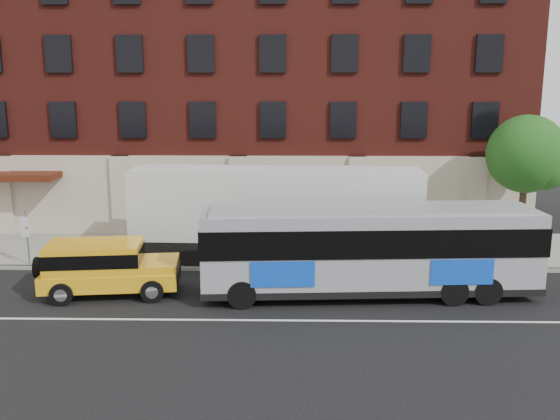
{
  "coord_description": "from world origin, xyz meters",
  "views": [
    {
      "loc": [
        2.65,
        -18.33,
        7.7
      ],
      "look_at": [
        2.22,
        5.5,
        2.71
      ],
      "focal_mm": 38.67,
      "sensor_mm": 36.0,
      "label": 1
    }
  ],
  "objects_px": {
    "street_tree": "(527,157)",
    "shipping_container": "(276,217)",
    "sign_pole": "(27,235)",
    "yellow_suv": "(104,265)",
    "city_bus": "(370,247)"
  },
  "relations": [
    {
      "from": "sign_pole",
      "to": "street_tree",
      "type": "height_order",
      "value": "street_tree"
    },
    {
      "from": "sign_pole",
      "to": "yellow_suv",
      "type": "bearing_deg",
      "value": -37.04
    },
    {
      "from": "city_bus",
      "to": "yellow_suv",
      "type": "bearing_deg",
      "value": -179.51
    },
    {
      "from": "street_tree",
      "to": "sign_pole",
      "type": "bearing_deg",
      "value": -171.39
    },
    {
      "from": "street_tree",
      "to": "city_bus",
      "type": "bearing_deg",
      "value": -141.0
    },
    {
      "from": "street_tree",
      "to": "yellow_suv",
      "type": "distance_m",
      "value": 19.23
    },
    {
      "from": "yellow_suv",
      "to": "shipping_container",
      "type": "bearing_deg",
      "value": 34.7
    },
    {
      "from": "street_tree",
      "to": "shipping_container",
      "type": "relative_size",
      "value": 0.5
    },
    {
      "from": "city_bus",
      "to": "shipping_container",
      "type": "xyz_separation_m",
      "value": [
        -3.54,
        4.25,
        0.2
      ]
    },
    {
      "from": "sign_pole",
      "to": "city_bus",
      "type": "height_order",
      "value": "city_bus"
    },
    {
      "from": "city_bus",
      "to": "yellow_suv",
      "type": "xyz_separation_m",
      "value": [
        -9.8,
        -0.08,
        -0.71
      ]
    },
    {
      "from": "street_tree",
      "to": "yellow_suv",
      "type": "relative_size",
      "value": 1.16
    },
    {
      "from": "sign_pole",
      "to": "street_tree",
      "type": "bearing_deg",
      "value": 8.61
    },
    {
      "from": "sign_pole",
      "to": "shipping_container",
      "type": "relative_size",
      "value": 0.2
    },
    {
      "from": "sign_pole",
      "to": "yellow_suv",
      "type": "relative_size",
      "value": 0.47
    }
  ]
}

